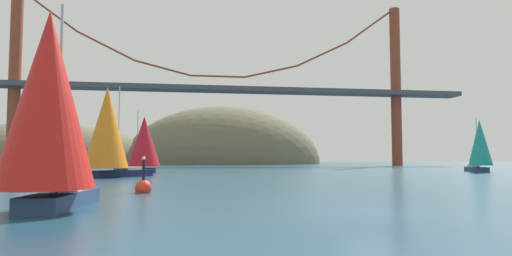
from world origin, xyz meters
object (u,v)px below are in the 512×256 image
object	(u,v)px
sailboat_red_spinnaker	(49,105)
sailboat_teal_sail	(480,145)
sailboat_crimson_sail	(143,143)
sailboat_orange_sail	(108,130)
channel_buoy	(143,187)

from	to	relation	value
sailboat_red_spinnaker	sailboat_teal_sail	world-z (taller)	sailboat_red_spinnaker
sailboat_red_spinnaker	sailboat_crimson_sail	bearing A→B (deg)	90.81
sailboat_red_spinnaker	sailboat_crimson_sail	distance (m)	48.45
sailboat_teal_sail	sailboat_crimson_sail	bearing A→B (deg)	173.20
sailboat_red_spinnaker	sailboat_orange_sail	bearing A→B (deg)	95.58
sailboat_crimson_sail	channel_buoy	distance (m)	38.87
sailboat_red_spinnaker	sailboat_crimson_sail	xyz separation A→B (m)	(-0.69, 48.45, -0.14)
sailboat_orange_sail	sailboat_crimson_sail	bearing A→B (deg)	80.97
sailboat_teal_sail	channel_buoy	bearing A→B (deg)	-146.12
channel_buoy	sailboat_crimson_sail	bearing A→B (deg)	95.57
sailboat_teal_sail	channel_buoy	distance (m)	58.06
sailboat_red_spinnaker	sailboat_crimson_sail	world-z (taller)	sailboat_crimson_sail
sailboat_orange_sail	sailboat_teal_sail	world-z (taller)	sailboat_orange_sail
channel_buoy	sailboat_teal_sail	bearing A→B (deg)	33.88
sailboat_orange_sail	sailboat_crimson_sail	size ratio (longest dim) A/B	1.13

